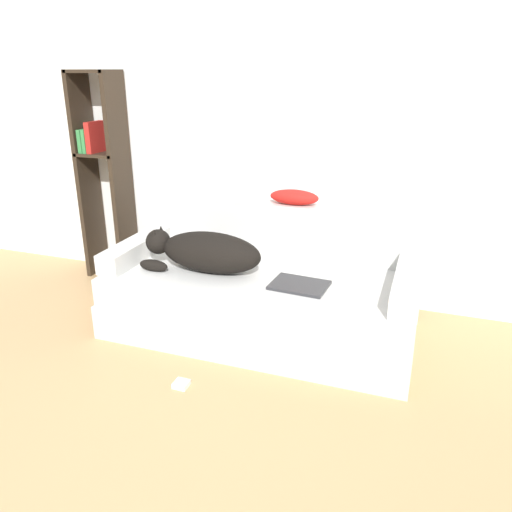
% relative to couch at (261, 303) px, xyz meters
% --- Properties ---
extents(wall_back, '(7.11, 0.06, 2.70)m').
position_rel_couch_xyz_m(wall_back, '(-0.24, 0.69, 1.15)').
color(wall_back, white).
rests_on(wall_back, ground_plane).
extents(couch, '(1.92, 0.93, 0.40)m').
position_rel_couch_xyz_m(couch, '(0.00, 0.00, 0.00)').
color(couch, silver).
rests_on(couch, ground_plane).
extents(couch_backrest, '(1.88, 0.15, 0.36)m').
position_rel_couch_xyz_m(couch_backrest, '(0.00, 0.40, 0.38)').
color(couch_backrest, silver).
rests_on(couch_backrest, couch).
extents(couch_arm_left, '(0.15, 0.74, 0.13)m').
position_rel_couch_xyz_m(couch_arm_left, '(-0.89, -0.01, 0.27)').
color(couch_arm_left, silver).
rests_on(couch_arm_left, couch).
extents(couch_arm_right, '(0.15, 0.74, 0.13)m').
position_rel_couch_xyz_m(couch_arm_right, '(0.89, -0.01, 0.27)').
color(couch_arm_right, silver).
rests_on(couch_arm_right, couch).
extents(dog, '(0.78, 0.28, 0.26)m').
position_rel_couch_xyz_m(dog, '(-0.35, -0.08, 0.34)').
color(dog, black).
rests_on(dog, couch).
extents(laptop, '(0.34, 0.27, 0.02)m').
position_rel_couch_xyz_m(laptop, '(0.28, -0.12, 0.21)').
color(laptop, '#2D2D30').
rests_on(laptop, couch).
extents(throw_pillow, '(0.33, 0.14, 0.10)m').
position_rel_couch_xyz_m(throw_pillow, '(0.09, 0.40, 0.61)').
color(throw_pillow, red).
rests_on(throw_pillow, couch_backrest).
extents(bookshelf, '(0.35, 0.26, 1.61)m').
position_rel_couch_xyz_m(bookshelf, '(-1.49, 0.51, 0.69)').
color(bookshelf, '#2D2319').
rests_on(bookshelf, ground_plane).
extents(power_adapter, '(0.08, 0.08, 0.03)m').
position_rel_couch_xyz_m(power_adapter, '(-0.20, -0.74, -0.18)').
color(power_adapter, silver).
rests_on(power_adapter, ground_plane).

